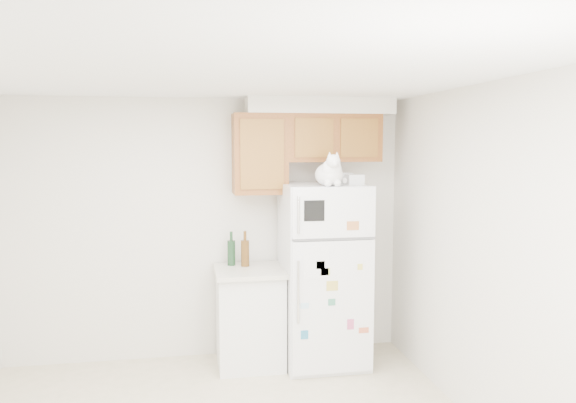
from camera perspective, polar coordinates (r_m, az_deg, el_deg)
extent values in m
cube|color=silver|center=(5.48, -8.29, -2.79)|extent=(3.80, 0.04, 2.50)
cube|color=silver|center=(4.08, 20.77, -6.10)|extent=(0.04, 4.00, 2.50)
cube|color=white|center=(3.44, -7.40, 13.02)|extent=(3.80, 4.00, 0.04)
cube|color=#944420|center=(5.41, 4.51, 6.45)|extent=(0.90, 0.33, 0.45)
cube|color=#944420|center=(5.28, -2.89, 4.85)|extent=(0.50, 0.33, 0.75)
cube|color=silver|center=(5.41, 3.21, 9.64)|extent=(1.40, 0.37, 0.15)
cube|color=white|center=(5.32, 3.60, -7.37)|extent=(0.76, 0.72, 1.70)
cube|color=white|center=(4.86, 4.71, -1.17)|extent=(0.74, 0.03, 0.44)
cube|color=white|center=(5.03, 4.63, -10.71)|extent=(0.74, 0.03, 1.19)
cube|color=#59595B|center=(4.89, 4.69, -3.78)|extent=(0.74, 0.03, 0.02)
cylinder|color=silver|center=(4.76, 1.08, -1.36)|extent=(0.02, 0.02, 0.32)
cylinder|color=silver|center=(4.89, 1.06, -9.18)|extent=(0.02, 0.02, 0.55)
cube|color=black|center=(4.79, 2.69, -0.95)|extent=(0.18, 0.00, 0.18)
cube|color=white|center=(4.87, 2.89, -6.20)|extent=(0.22, 0.00, 0.28)
cube|color=#A4D2E9|center=(4.94, 1.72, -10.55)|extent=(0.07, 0.00, 0.05)
cube|color=teal|center=(5.02, 1.69, -13.38)|extent=(0.07, 0.00, 0.08)
cube|color=#BE723B|center=(4.90, 6.61, -2.45)|extent=(0.11, 0.00, 0.08)
cube|color=#397E62|center=(4.99, 4.47, -10.16)|extent=(0.06, 0.00, 0.06)
cube|color=#7EA150|center=(4.89, 3.33, -6.46)|extent=(0.08, 0.00, 0.07)
cube|color=gold|center=(4.95, 4.52, -8.53)|extent=(0.10, 0.00, 0.09)
cube|color=#B7C445|center=(4.91, 3.81, -7.14)|extent=(0.08, 0.00, 0.07)
cube|color=#CD6340|center=(5.15, 7.70, -12.83)|extent=(0.09, 0.00, 0.05)
cube|color=#D5C34B|center=(4.99, 7.34, -6.60)|extent=(0.05, 0.00, 0.05)
cube|color=#BB4B77|center=(5.10, 6.37, -12.30)|extent=(0.06, 0.00, 0.09)
cube|color=white|center=(4.95, 8.22, -2.65)|extent=(0.07, 0.00, 0.10)
cube|color=white|center=(5.37, -3.90, -11.78)|extent=(0.60, 0.60, 0.88)
cube|color=beige|center=(5.23, -3.91, -7.04)|extent=(0.64, 0.64, 0.04)
ellipsoid|color=white|center=(4.98, 4.18, 2.74)|extent=(0.24, 0.33, 0.21)
ellipsoid|color=white|center=(4.89, 4.46, 3.22)|extent=(0.18, 0.14, 0.19)
sphere|color=white|center=(4.84, 4.62, 4.07)|extent=(0.12, 0.12, 0.12)
cone|color=white|center=(4.83, 4.25, 4.79)|extent=(0.04, 0.04, 0.05)
cone|color=white|center=(4.85, 5.00, 4.78)|extent=(0.04, 0.04, 0.05)
cone|color=#D88C8C|center=(4.82, 4.27, 4.73)|extent=(0.02, 0.02, 0.03)
cone|color=#D88C8C|center=(4.84, 5.02, 4.73)|extent=(0.02, 0.02, 0.03)
sphere|color=white|center=(4.79, 4.77, 3.83)|extent=(0.05, 0.05, 0.05)
sphere|color=white|center=(4.85, 4.08, 1.88)|extent=(0.06, 0.06, 0.06)
sphere|color=white|center=(4.87, 5.03, 1.89)|extent=(0.06, 0.06, 0.06)
cylinder|color=white|center=(5.12, 4.97, 2.09)|extent=(0.15, 0.21, 0.07)
cube|color=white|center=(5.27, 5.42, 2.38)|extent=(0.21, 0.18, 0.10)
cube|color=white|center=(5.16, 6.78, 2.24)|extent=(0.16, 0.13, 0.09)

